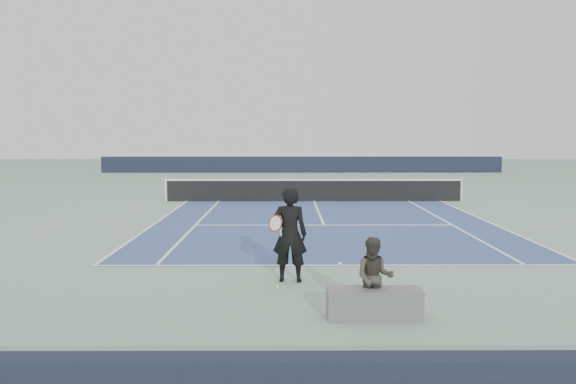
{
  "coord_description": "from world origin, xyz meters",
  "views": [
    {
      "loc": [
        -1.24,
        -24.11,
        2.94
      ],
      "look_at": [
        -1.15,
        -6.59,
        1.1
      ],
      "focal_mm": 35.0,
      "sensor_mm": 36.0,
      "label": 1
    }
  ],
  "objects_px": {
    "tennis_ball": "(277,286)",
    "spectator_bench": "(374,290)",
    "tennis_net": "(314,190)",
    "tennis_player": "(290,234)"
  },
  "relations": [
    {
      "from": "tennis_ball",
      "to": "spectator_bench",
      "type": "xyz_separation_m",
      "value": [
        1.57,
        -1.75,
        0.43
      ]
    },
    {
      "from": "tennis_net",
      "to": "tennis_player",
      "type": "distance_m",
      "value": 13.24
    },
    {
      "from": "tennis_net",
      "to": "spectator_bench",
      "type": "xyz_separation_m",
      "value": [
        0.18,
        -15.43,
        -0.04
      ]
    },
    {
      "from": "tennis_net",
      "to": "tennis_player",
      "type": "relative_size",
      "value": 6.79
    },
    {
      "from": "tennis_net",
      "to": "tennis_ball",
      "type": "bearing_deg",
      "value": -95.81
    },
    {
      "from": "spectator_bench",
      "to": "tennis_ball",
      "type": "bearing_deg",
      "value": 131.85
    },
    {
      "from": "tennis_player",
      "to": "tennis_net",
      "type": "bearing_deg",
      "value": 85.0
    },
    {
      "from": "tennis_ball",
      "to": "spectator_bench",
      "type": "relative_size",
      "value": 0.04
    },
    {
      "from": "tennis_net",
      "to": "spectator_bench",
      "type": "bearing_deg",
      "value": -89.34
    },
    {
      "from": "tennis_player",
      "to": "tennis_ball",
      "type": "relative_size",
      "value": 28.12
    }
  ]
}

